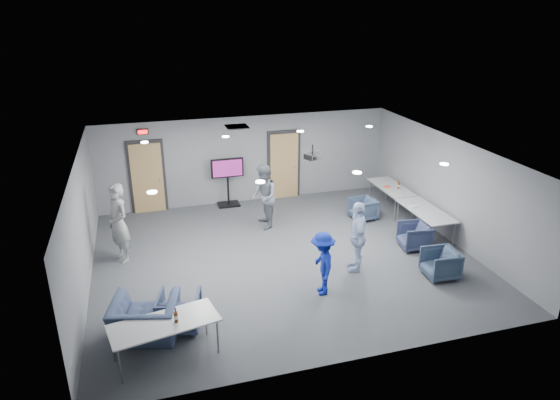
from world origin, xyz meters
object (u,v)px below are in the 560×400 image
object	(u,v)px
table_right_b	(426,212)
tv_stand	(228,179)
person_d	(322,264)
chair_right_a	(363,209)
person_b	(264,197)
table_front_left	(164,324)
table_right_a	(391,188)
chair_front_b	(146,319)
chair_right_c	(440,264)
projector	(313,156)
bottle_right	(398,186)
bottle_front	(176,317)
chair_front_a	(179,311)
chair_right_b	(414,236)
person_c	(357,236)
person_a	(119,223)

from	to	relation	value
table_right_b	tv_stand	bearing A→B (deg)	52.41
person_d	chair_right_a	distance (m)	4.28
person_b	table_front_left	distance (m)	5.75
table_right_a	tv_stand	world-z (taller)	tv_stand
person_b	chair_front_b	bearing A→B (deg)	-35.03
chair_right_c	projector	bearing A→B (deg)	-130.95
bottle_right	bottle_front	bearing A→B (deg)	-144.78
person_d	table_right_b	size ratio (longest dim) A/B	0.75
chair_front_a	tv_stand	xyz separation A→B (m)	(2.07, 5.91, 0.49)
chair_right_b	table_right_b	distance (m)	0.95
chair_right_b	chair_front_b	world-z (taller)	chair_front_b
person_c	chair_front_b	size ratio (longest dim) A/B	1.42
person_c	chair_right_b	size ratio (longest dim) A/B	2.32
projector	bottle_front	bearing A→B (deg)	-160.29
chair_front_b	tv_stand	xyz separation A→B (m)	(2.70, 6.05, 0.47)
person_b	chair_right_a	size ratio (longest dim) A/B	2.64
chair_front_b	person_c	bearing A→B (deg)	-150.89
chair_front_a	chair_front_b	distance (m)	0.64
chair_right_b	bottle_right	distance (m)	2.47
person_d	tv_stand	bearing A→B (deg)	-160.58
person_b	person_c	distance (m)	3.26
chair_front_a	table_front_left	xyz separation A→B (m)	(-0.31, -0.83, 0.32)
chair_right_b	bottle_front	bearing A→B (deg)	-58.79
chair_right_c	chair_front_a	xyz separation A→B (m)	(-5.89, -0.28, 0.03)
chair_front_a	person_c	bearing A→B (deg)	-149.50
person_c	chair_right_c	world-z (taller)	person_c
chair_right_b	chair_front_b	distance (m)	6.96
tv_stand	chair_right_b	bearing A→B (deg)	-46.28
chair_right_c	table_front_left	size ratio (longest dim) A/B	0.37
chair_front_a	table_front_left	bearing A→B (deg)	84.51
person_c	chair_front_a	size ratio (longest dim) A/B	2.12
projector	person_b	bearing A→B (deg)	97.22
chair_right_b	chair_front_b	xyz separation A→B (m)	(-6.70, -1.86, 0.06)
chair_front_b	chair_right_a	bearing A→B (deg)	-133.62
chair_right_b	table_right_b	xyz separation A→B (m)	(0.65, 0.60, 0.36)
chair_front_a	table_right_b	bearing A→B (deg)	-145.65
chair_front_a	tv_stand	distance (m)	6.29
tv_stand	projector	size ratio (longest dim) A/B	3.60
person_c	chair_right_b	xyz separation A→B (m)	(1.87, 0.58, -0.52)
person_a	bottle_front	world-z (taller)	person_a
chair_right_c	table_right_b	distance (m)	2.25
person_d	chair_right_b	distance (m)	3.32
person_d	chair_right_a	world-z (taller)	person_d
person_b	table_right_b	bearing A→B (deg)	70.50
person_a	chair_right_c	distance (m)	7.55
person_a	chair_front_a	world-z (taller)	person_a
chair_front_b	tv_stand	world-z (taller)	tv_stand
person_d	bottle_front	distance (m)	3.41
chair_right_b	projector	size ratio (longest dim) A/B	1.74
chair_right_b	tv_stand	world-z (taller)	tv_stand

